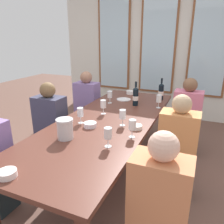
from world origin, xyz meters
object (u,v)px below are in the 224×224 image
at_px(wine_glass_0, 80,113).
at_px(white_plate_0, 124,99).
at_px(seated_person_0, 87,107).
at_px(wine_glass_2, 123,115).
at_px(wine_glass_1, 110,95).
at_px(wine_glass_3, 103,104).
at_px(tasting_bowl_0, 7,174).
at_px(seated_person_2, 51,127).
at_px(tasting_bowl_3, 90,125).
at_px(metal_pitcher, 65,129).
at_px(tasting_bowl_2, 130,92).
at_px(wine_glass_6, 159,99).
at_px(seated_person_5, 158,212).
at_px(dining_table, 108,124).
at_px(seated_person_1, 186,119).
at_px(wine_bottle_0, 136,96).
at_px(wine_glass_4, 136,94).
at_px(wine_bottle_1, 161,92).
at_px(seated_person_3, 177,149).
at_px(wine_glass_5, 108,134).
at_px(tasting_bowl_1, 136,127).
at_px(wine_glass_7, 132,125).

bearing_deg(wine_glass_0, white_plate_0, 84.22).
bearing_deg(seated_person_0, wine_glass_0, -63.68).
relative_size(wine_glass_2, seated_person_0, 0.16).
distance_m(wine_glass_1, wine_glass_3, 0.47).
height_order(tasting_bowl_0, seated_person_2, seated_person_2).
xyz_separation_m(white_plate_0, tasting_bowl_3, (0.04, -1.12, 0.02)).
bearing_deg(metal_pitcher, tasting_bowl_2, 89.50).
relative_size(wine_glass_6, seated_person_5, 0.16).
bearing_deg(seated_person_2, white_plate_0, 52.63).
height_order(dining_table, seated_person_1, seated_person_1).
xyz_separation_m(wine_glass_3, seated_person_1, (0.91, 0.81, -0.34)).
distance_m(white_plate_0, seated_person_0, 0.71).
height_order(dining_table, wine_bottle_0, wine_bottle_0).
height_order(wine_glass_0, wine_glass_4, same).
relative_size(wine_bottle_1, tasting_bowl_2, 2.59).
height_order(metal_pitcher, seated_person_2, seated_person_2).
height_order(tasting_bowl_3, wine_glass_3, wine_glass_3).
bearing_deg(seated_person_5, wine_glass_4, 112.09).
bearing_deg(seated_person_0, metal_pitcher, -67.54).
bearing_deg(metal_pitcher, dining_table, 75.48).
relative_size(wine_glass_6, seated_person_1, 0.16).
xyz_separation_m(wine_glass_0, seated_person_3, (1.01, 0.21, -0.33)).
relative_size(dining_table, wine_glass_4, 15.70).
bearing_deg(dining_table, seated_person_0, 130.70).
bearing_deg(wine_glass_1, white_plate_0, 63.33).
xyz_separation_m(metal_pitcher, wine_glass_0, (-0.07, 0.39, 0.02)).
relative_size(seated_person_1, seated_person_2, 1.00).
bearing_deg(seated_person_2, wine_glass_5, -28.12).
xyz_separation_m(metal_pitcher, seated_person_2, (-0.63, 0.57, -0.31)).
height_order(seated_person_1, seated_person_3, same).
bearing_deg(tasting_bowl_1, wine_bottle_0, 108.05).
bearing_deg(wine_glass_4, metal_pitcher, -99.70).
relative_size(wine_glass_1, wine_glass_5, 1.00).
distance_m(wine_glass_0, wine_glass_3, 0.38).
height_order(seated_person_1, seated_person_5, same).
relative_size(dining_table, wine_glass_1, 15.70).
xyz_separation_m(wine_glass_4, wine_glass_6, (0.36, -0.14, -0.00)).
bearing_deg(tasting_bowl_2, white_plate_0, -86.23).
relative_size(wine_bottle_0, wine_glass_0, 1.88).
distance_m(metal_pitcher, wine_glass_5, 0.43).
bearing_deg(tasting_bowl_1, wine_glass_6, 85.44).
bearing_deg(wine_glass_2, wine_glass_7, -51.91).
relative_size(tasting_bowl_3, seated_person_0, 0.12).
distance_m(white_plate_0, seated_person_5, 2.01).
bearing_deg(seated_person_3, wine_bottle_0, 135.81).
bearing_deg(dining_table, white_plate_0, 97.96).
height_order(wine_glass_6, seated_person_5, seated_person_5).
height_order(dining_table, wine_glass_0, wine_glass_0).
bearing_deg(wine_glass_6, dining_table, -123.96).
height_order(tasting_bowl_1, wine_glass_5, wine_glass_5).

